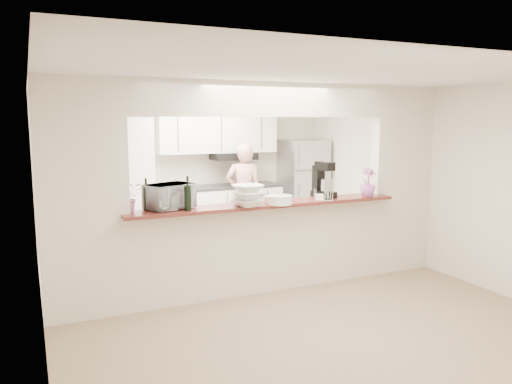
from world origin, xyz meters
TOP-DOWN VIEW (x-y plane):
  - floor at (0.00, 0.00)m, footprint 6.00×6.00m
  - tile_overlay at (0.00, 1.55)m, footprint 5.00×2.90m
  - partition at (0.00, 0.00)m, footprint 5.00×0.15m
  - bar_counter at (0.00, -0.00)m, footprint 3.40×0.38m
  - kitchen_cabinets at (-0.19, 2.72)m, footprint 3.15×0.62m
  - refrigerator at (2.05, 2.65)m, footprint 0.75×0.70m
  - flower_left at (-1.60, 0.05)m, footprint 0.32×0.28m
  - wine_bottle_a at (-1.40, 0.07)m, footprint 0.07×0.07m
  - wine_bottle_b at (-1.00, -0.15)m, footprint 0.08×0.08m
  - toaster_oven at (-1.15, 0.05)m, footprint 0.59×0.51m
  - serving_bowls at (-0.30, -0.17)m, footprint 0.39×0.39m
  - plate_stack_a at (-0.25, 0.03)m, footprint 0.29×0.29m
  - plate_stack_b at (0.10, -0.19)m, footprint 0.29×0.29m
  - red_bowl at (-0.15, 0.08)m, footprint 0.15×0.15m
  - tan_bowl at (0.05, -0.03)m, footprint 0.16×0.16m
  - utensil_caddy at (0.72, -0.15)m, footprint 0.26×0.21m
  - stand_mixer at (0.85, 0.07)m, footprint 0.23×0.33m
  - flower_right at (1.38, -0.15)m, footprint 0.23×0.23m
  - person at (0.71, 2.30)m, footprint 0.70×0.57m

SIDE VIEW (x-z plane):
  - floor at x=0.00m, z-range 0.00..0.00m
  - tile_overlay at x=0.00m, z-range 0.00..0.01m
  - bar_counter at x=0.00m, z-range 0.03..1.12m
  - person at x=0.71m, z-range 0.00..1.67m
  - refrigerator at x=2.05m, z-range 0.00..1.70m
  - kitchen_cabinets at x=-0.19m, z-range -0.15..2.10m
  - red_bowl at x=-0.15m, z-range 1.09..1.16m
  - tan_bowl at x=0.05m, z-range 1.09..1.17m
  - plate_stack_b at x=0.10m, z-range 1.09..1.19m
  - plate_stack_a at x=-0.25m, z-range 1.09..1.22m
  - utensil_caddy at x=0.72m, z-range 1.07..1.28m
  - serving_bowls at x=-0.30m, z-range 1.09..1.33m
  - wine_bottle_a at x=-1.40m, z-range 1.05..1.40m
  - toaster_oven at x=-1.15m, z-range 1.09..1.37m
  - wine_bottle_b at x=-1.00m, z-range 1.05..1.43m
  - flower_left at x=-1.60m, z-range 1.09..1.41m
  - flower_right at x=1.38m, z-range 1.09..1.46m
  - stand_mixer at x=0.85m, z-range 1.07..1.52m
  - partition at x=0.00m, z-range 0.23..2.73m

